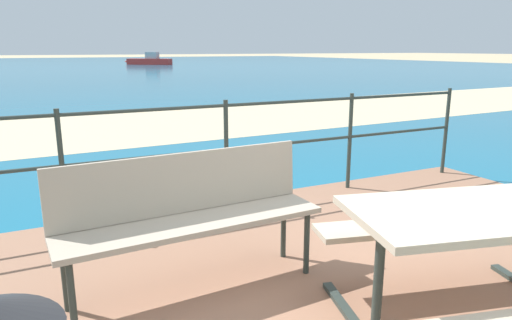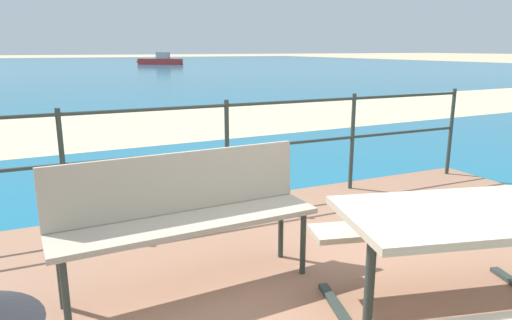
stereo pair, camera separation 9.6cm
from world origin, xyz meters
TOP-DOWN VIEW (x-y plane):
  - sea_water at (0.00, 40.00)m, footprint 90.00×90.00m
  - beach_strip at (0.00, 8.20)m, footprint 54.14×6.77m
  - picnic_table at (0.42, -0.20)m, footprint 1.80×1.71m
  - park_bench at (-0.82, 1.04)m, footprint 1.71×0.49m
  - railing_fence at (0.00, 2.38)m, footprint 5.94×0.04m
  - boat_far at (9.38, 44.69)m, footprint 4.24×3.80m

SIDE VIEW (x-z plane):
  - sea_water at x=0.00m, z-range 0.00..0.01m
  - beach_strip at x=0.00m, z-range 0.00..0.01m
  - boat_far at x=9.38m, z-range -0.21..1.00m
  - park_bench at x=-0.82m, z-range 0.17..1.05m
  - picnic_table at x=0.42m, z-range 0.25..1.00m
  - railing_fence at x=0.00m, z-range 0.20..1.26m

